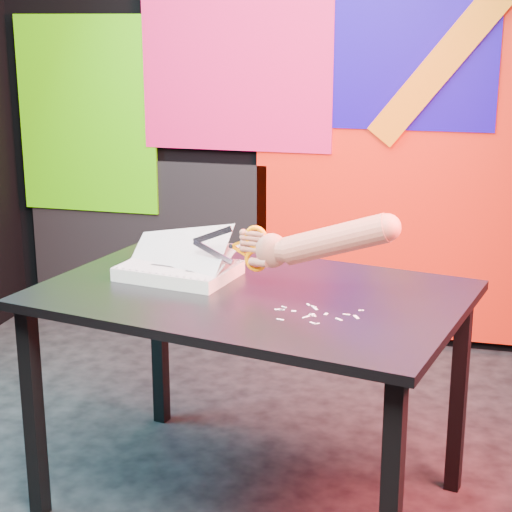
# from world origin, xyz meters

# --- Properties ---
(room) EXTENTS (3.01, 3.01, 2.71)m
(room) POSITION_xyz_m (0.00, 0.00, 1.35)
(room) COLOR black
(room) RESTS_ON ground
(backdrop) EXTENTS (2.88, 0.05, 2.08)m
(backdrop) POSITION_xyz_m (0.06, 1.46, 0.96)
(backdrop) COLOR red
(backdrop) RESTS_ON ground
(work_table) EXTENTS (1.46, 1.12, 0.75)m
(work_table) POSITION_xyz_m (0.24, -0.11, 0.67)
(work_table) COLOR black
(work_table) RESTS_ON ground
(printout_stack) EXTENTS (0.40, 0.32, 0.19)m
(printout_stack) POSITION_xyz_m (-0.03, -0.03, 0.77)
(printout_stack) COLOR beige
(printout_stack) RESTS_ON work_table
(scissors) EXTENTS (0.26, 0.05, 0.15)m
(scissors) POSITION_xyz_m (0.23, -0.08, 0.88)
(scissors) COLOR silver
(scissors) RESTS_ON printout_stack
(hand_forearm) EXTENTS (0.50, 0.15, 0.21)m
(hand_forearm) POSITION_xyz_m (0.47, -0.13, 0.93)
(hand_forearm) COLOR #A86445
(hand_forearm) RESTS_ON work_table
(paper_clippings) EXTENTS (0.26, 0.17, 0.00)m
(paper_clippings) POSITION_xyz_m (0.47, -0.28, 0.75)
(paper_clippings) COLOR white
(paper_clippings) RESTS_ON work_table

